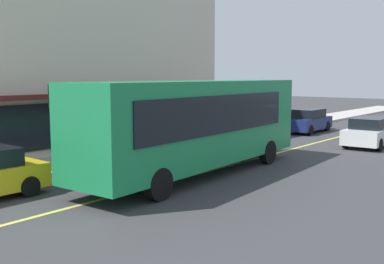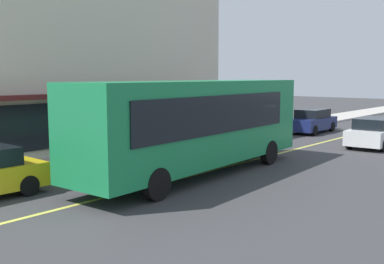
% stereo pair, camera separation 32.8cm
% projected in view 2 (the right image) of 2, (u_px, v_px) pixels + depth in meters
% --- Properties ---
extents(ground, '(120.00, 120.00, 0.00)m').
position_uv_depth(ground, '(234.00, 165.00, 18.84)').
color(ground, '#38383A').
extents(sidewalk, '(80.00, 3.01, 0.15)m').
position_uv_depth(sidewalk, '(146.00, 149.00, 22.29)').
color(sidewalk, '#B2ADA3').
rests_on(sidewalk, ground).
extents(lane_centre_stripe, '(36.00, 0.16, 0.01)m').
position_uv_depth(lane_centre_stripe, '(234.00, 165.00, 18.84)').
color(lane_centre_stripe, '#D8D14C').
rests_on(lane_centre_stripe, ground).
extents(storefront_building, '(18.13, 11.91, 11.64)m').
position_uv_depth(storefront_building, '(39.00, 37.00, 25.22)').
color(storefront_building, beige).
rests_on(storefront_building, ground).
extents(bus, '(11.26, 3.15, 3.50)m').
position_uv_depth(bus, '(198.00, 122.00, 16.69)').
color(bus, '#197F47').
rests_on(bus, ground).
extents(traffic_light, '(0.30, 0.52, 3.20)m').
position_uv_depth(traffic_light, '(56.00, 106.00, 17.40)').
color(traffic_light, '#2D2D33').
rests_on(traffic_light, sidewalk).
extents(car_white, '(4.38, 2.02, 1.52)m').
position_uv_depth(car_white, '(374.00, 133.00, 23.56)').
color(car_white, white).
rests_on(car_white, ground).
extents(car_navy, '(4.37, 2.00, 1.52)m').
position_uv_depth(car_navy, '(312.00, 121.00, 29.55)').
color(car_navy, navy).
rests_on(car_navy, ground).
extents(pedestrian_by_curb, '(0.34, 0.34, 1.81)m').
position_uv_depth(pedestrian_by_curb, '(152.00, 125.00, 22.75)').
color(pedestrian_by_curb, black).
rests_on(pedestrian_by_curb, sidewalk).
extents(pedestrian_waiting, '(0.34, 0.34, 1.73)m').
position_uv_depth(pedestrian_waiting, '(248.00, 116.00, 28.56)').
color(pedestrian_waiting, black).
rests_on(pedestrian_waiting, sidewalk).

